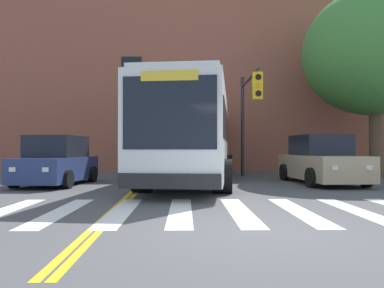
{
  "coord_description": "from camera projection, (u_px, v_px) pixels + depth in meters",
  "views": [
    {
      "loc": [
        -1.04,
        -5.84,
        1.3
      ],
      "look_at": [
        -0.57,
        7.64,
        1.45
      ],
      "focal_mm": 35.0,
      "sensor_mm": 36.0,
      "label": 1
    }
  ],
  "objects": [
    {
      "name": "city_bus",
      "position": [
        195.0,
        135.0,
        14.52
      ],
      "size": [
        4.11,
        11.93,
        3.39
      ],
      "color": "white",
      "rests_on": "ground"
    },
    {
      "name": "street_tree_curbside_large",
      "position": [
        375.0,
        52.0,
        17.13
      ],
      "size": [
        7.46,
        7.69,
        8.61
      ],
      "color": "brown",
      "rests_on": "ground"
    },
    {
      "name": "lane_line_yellow_inner",
      "position": [
        155.0,
        171.0,
        21.57
      ],
      "size": [
        0.12,
        36.0,
        0.01
      ],
      "primitive_type": "cube",
      "color": "gold",
      "rests_on": "ground"
    },
    {
      "name": "building_facade",
      "position": [
        139.0,
        86.0,
        24.36
      ],
      "size": [
        39.38,
        7.56,
        10.69
      ],
      "color": "#9E5642",
      "rests_on": "ground"
    },
    {
      "name": "lane_line_yellow_outer",
      "position": [
        157.0,
        171.0,
        21.58
      ],
      "size": [
        0.12,
        36.0,
        0.01
      ],
      "primitive_type": "cube",
      "color": "gold",
      "rests_on": "ground"
    },
    {
      "name": "crosswalk",
      "position": [
        269.0,
        211.0,
        7.7
      ],
      "size": [
        13.89,
        3.83,
        0.01
      ],
      "color": "white",
      "rests_on": "ground"
    },
    {
      "name": "car_navy_near_lane",
      "position": [
        57.0,
        162.0,
        13.27
      ],
      "size": [
        2.29,
        4.07,
        1.74
      ],
      "color": "navy",
      "rests_on": "ground"
    },
    {
      "name": "car_tan_far_lane",
      "position": [
        321.0,
        161.0,
        13.81
      ],
      "size": [
        2.19,
        4.69,
        1.79
      ],
      "color": "tan",
      "rests_on": "ground"
    },
    {
      "name": "car_teal_behind_bus",
      "position": [
        202.0,
        156.0,
        23.34
      ],
      "size": [
        2.35,
        4.8,
        1.82
      ],
      "color": "#236B70",
      "rests_on": "ground"
    },
    {
      "name": "traffic_light_overhead",
      "position": [
        249.0,
        105.0,
        15.76
      ],
      "size": [
        0.35,
        4.0,
        4.64
      ],
      "color": "#28282D",
      "rests_on": "ground"
    },
    {
      "name": "ground_plane",
      "position": [
        245.0,
        231.0,
        5.86
      ],
      "size": [
        120.0,
        120.0,
        0.0
      ],
      "primitive_type": "plane",
      "color": "#4C4C4F"
    }
  ]
}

